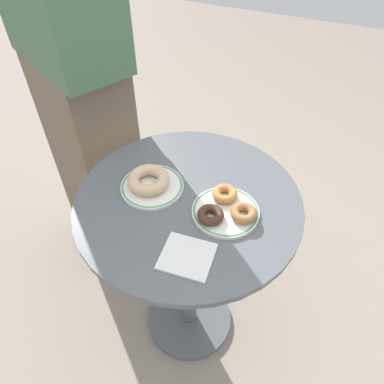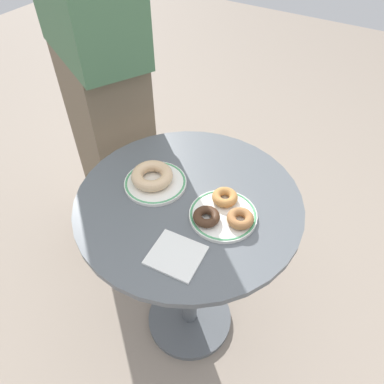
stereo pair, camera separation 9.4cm
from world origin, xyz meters
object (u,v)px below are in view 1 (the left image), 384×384
object	(u,v)px
cafe_table	(189,250)
plate_right	(226,212)
paper_napkin	(187,256)
person_figure	(74,70)
donut_old_fashioned	(225,194)
plate_left	(152,187)
donut_cinnamon	(244,213)
donut_chocolate	(211,215)
donut_glazed	(149,180)

from	to	relation	value
cafe_table	plate_right	distance (m)	0.26
paper_napkin	person_figure	distance (m)	0.75
plate_right	donut_old_fashioned	world-z (taller)	donut_old_fashioned
plate_right	person_figure	size ratio (longest dim) A/B	0.10
plate_left	donut_old_fashioned	distance (m)	0.20
plate_left	paper_napkin	bearing A→B (deg)	-43.35
person_figure	plate_right	bearing A→B (deg)	-23.31
plate_right	person_figure	xyz separation A→B (m)	(-0.63, 0.27, 0.13)
donut_cinnamon	donut_old_fashioned	bearing A→B (deg)	145.90
donut_cinnamon	paper_napkin	xyz separation A→B (m)	(-0.08, -0.16, -0.02)
plate_right	donut_cinnamon	xyz separation A→B (m)	(0.05, -0.00, 0.02)
donut_chocolate	paper_napkin	xyz separation A→B (m)	(-0.01, -0.12, -0.02)
donut_old_fashioned	donut_chocolate	xyz separation A→B (m)	(-0.01, -0.08, 0.00)
cafe_table	person_figure	xyz separation A→B (m)	(-0.52, 0.26, 0.37)
donut_old_fashioned	donut_chocolate	bearing A→B (deg)	-95.44
plate_right	donut_old_fashioned	bearing A→B (deg)	113.28
plate_left	person_figure	world-z (taller)	person_figure
donut_chocolate	plate_right	bearing A→B (deg)	55.84
plate_right	donut_chocolate	bearing A→B (deg)	-124.16
donut_chocolate	person_figure	distance (m)	0.69
donut_glazed	donut_cinnamon	bearing A→B (deg)	-2.04
plate_right	donut_cinnamon	distance (m)	0.05
plate_right	donut_cinnamon	world-z (taller)	donut_cinnamon
plate_right	donut_glazed	xyz separation A→B (m)	(-0.23, 0.01, 0.02)
donut_cinnamon	donut_chocolate	distance (m)	0.08
plate_left	donut_chocolate	world-z (taller)	donut_chocolate
donut_chocolate	person_figure	bearing A→B (deg)	152.76
paper_napkin	person_figure	size ratio (longest dim) A/B	0.07
donut_chocolate	person_figure	xyz separation A→B (m)	(-0.61, 0.31, 0.12)
donut_glazed	paper_napkin	distance (m)	0.26
cafe_table	donut_chocolate	xyz separation A→B (m)	(0.08, -0.05, 0.26)
cafe_table	donut_chocolate	world-z (taller)	donut_chocolate
cafe_table	donut_old_fashioned	size ratio (longest dim) A/B	10.52
cafe_table	donut_cinnamon	world-z (taller)	donut_cinnamon
cafe_table	person_figure	world-z (taller)	person_figure
plate_left	person_figure	distance (m)	0.51
donut_old_fashioned	donut_chocolate	size ratio (longest dim) A/B	1.00
donut_cinnamon	donut_chocolate	xyz separation A→B (m)	(-0.07, -0.04, 0.00)
donut_cinnamon	cafe_table	bearing A→B (deg)	176.66
person_figure	paper_napkin	bearing A→B (deg)	-36.18
cafe_table	plate_right	size ratio (longest dim) A/B	4.08
donut_chocolate	paper_napkin	size ratio (longest dim) A/B	0.56
plate_left	paper_napkin	size ratio (longest dim) A/B	1.45
plate_right	donut_glazed	size ratio (longest dim) A/B	1.51
donut_glazed	donut_old_fashioned	distance (m)	0.21
donut_cinnamon	paper_napkin	bearing A→B (deg)	-117.44
donut_glazed	paper_napkin	size ratio (longest dim) A/B	0.96
donut_old_fashioned	paper_napkin	size ratio (longest dim) A/B	0.56
donut_cinnamon	plate_right	bearing A→B (deg)	178.53
donut_old_fashioned	paper_napkin	world-z (taller)	donut_old_fashioned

